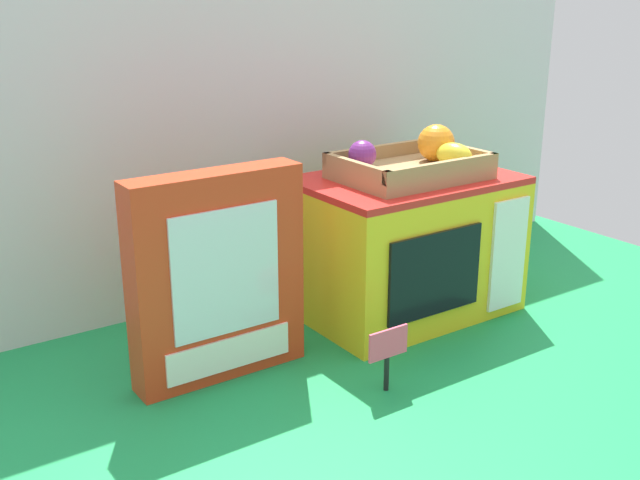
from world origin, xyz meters
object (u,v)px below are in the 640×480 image
Objects in this scene: food_groups_crate at (414,163)px; price_sign at (388,350)px; toy_microwave at (405,245)px; cookie_set_box at (218,277)px.

food_groups_crate is 0.38m from price_sign.
food_groups_crate is at bearing -42.41° from toy_microwave.
food_groups_crate reaches higher than cookie_set_box.
food_groups_crate reaches higher than toy_microwave.
toy_microwave reaches higher than price_sign.
cookie_set_box is at bearing -176.61° from food_groups_crate.
toy_microwave is at bearing 137.59° from food_groups_crate.
cookie_set_box is at bearing -175.48° from toy_microwave.
toy_microwave is 1.18× the size of cookie_set_box.
toy_microwave is 0.32m from price_sign.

